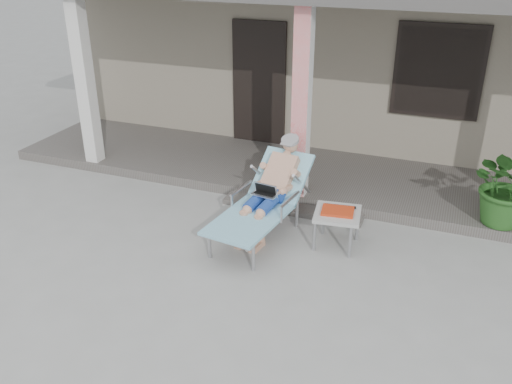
% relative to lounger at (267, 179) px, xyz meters
% --- Properties ---
extents(ground, '(60.00, 60.00, 0.00)m').
position_rel_lounger_xyz_m(ground, '(0.14, -1.20, -0.74)').
color(ground, '#9E9E99').
rests_on(ground, ground).
extents(house, '(10.40, 5.40, 3.30)m').
position_rel_lounger_xyz_m(house, '(0.14, 5.29, 0.92)').
color(house, gray).
rests_on(house, ground).
extents(porch_deck, '(10.00, 2.00, 0.15)m').
position_rel_lounger_xyz_m(porch_deck, '(0.14, 1.80, -0.67)').
color(porch_deck, '#605B56').
rests_on(porch_deck, ground).
extents(porch_step, '(2.00, 0.30, 0.07)m').
position_rel_lounger_xyz_m(porch_step, '(0.14, 0.65, -0.71)').
color(porch_step, '#605B56').
rests_on(porch_step, ground).
extents(lounger, '(0.93, 1.91, 1.21)m').
position_rel_lounger_xyz_m(lounger, '(0.00, 0.00, 0.00)').
color(lounger, '#B7B7BC').
rests_on(lounger, ground).
extents(side_table, '(0.62, 0.62, 0.50)m').
position_rel_lounger_xyz_m(side_table, '(0.93, -0.02, -0.32)').
color(side_table, '#B1B1AC').
rests_on(side_table, ground).
extents(potted_palm, '(1.18, 1.09, 1.08)m').
position_rel_lounger_xyz_m(potted_palm, '(2.86, 1.05, -0.06)').
color(potted_palm, '#26591E').
rests_on(potted_palm, porch_deck).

